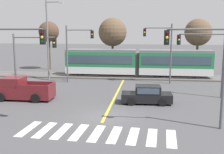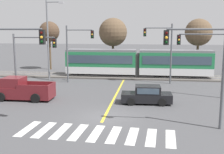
# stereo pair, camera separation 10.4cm
# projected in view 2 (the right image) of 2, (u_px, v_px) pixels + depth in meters

# --- Properties ---
(ground_plane) EXTENTS (200.00, 200.00, 0.00)m
(ground_plane) POSITION_uv_depth(u_px,v_px,m) (104.00, 117.00, 19.91)
(ground_plane) COLOR #474749
(track_bed) EXTENTS (120.00, 4.00, 0.18)m
(track_bed) POSITION_uv_depth(u_px,v_px,m) (125.00, 77.00, 36.61)
(track_bed) COLOR #56514C
(track_bed) RESTS_ON ground
(rail_near) EXTENTS (120.00, 0.08, 0.10)m
(rail_near) POSITION_uv_depth(u_px,v_px,m) (125.00, 76.00, 35.88)
(rail_near) COLOR #939399
(rail_near) RESTS_ON track_bed
(rail_far) EXTENTS (120.00, 0.08, 0.10)m
(rail_far) POSITION_uv_depth(u_px,v_px,m) (126.00, 75.00, 37.29)
(rail_far) COLOR #939399
(rail_far) RESTS_ON track_bed
(light_rail_tram) EXTENTS (18.50, 2.64, 3.43)m
(light_rail_tram) POSITION_uv_depth(u_px,v_px,m) (138.00, 62.00, 36.06)
(light_rail_tram) COLOR silver
(light_rail_tram) RESTS_ON track_bed
(crosswalk_stripe_0) EXTENTS (0.71, 2.83, 0.01)m
(crosswalk_stripe_0) POSITION_uv_depth(u_px,v_px,m) (28.00, 129.00, 17.64)
(crosswalk_stripe_0) COLOR silver
(crosswalk_stripe_0) RESTS_ON ground
(crosswalk_stripe_1) EXTENTS (0.71, 2.83, 0.01)m
(crosswalk_stripe_1) POSITION_uv_depth(u_px,v_px,m) (44.00, 130.00, 17.43)
(crosswalk_stripe_1) COLOR silver
(crosswalk_stripe_1) RESTS_ON ground
(crosswalk_stripe_2) EXTENTS (0.71, 2.83, 0.01)m
(crosswalk_stripe_2) POSITION_uv_depth(u_px,v_px,m) (61.00, 131.00, 17.23)
(crosswalk_stripe_2) COLOR silver
(crosswalk_stripe_2) RESTS_ON ground
(crosswalk_stripe_3) EXTENTS (0.71, 2.83, 0.01)m
(crosswalk_stripe_3) POSITION_uv_depth(u_px,v_px,m) (78.00, 132.00, 17.03)
(crosswalk_stripe_3) COLOR silver
(crosswalk_stripe_3) RESTS_ON ground
(crosswalk_stripe_4) EXTENTS (0.71, 2.83, 0.01)m
(crosswalk_stripe_4) POSITION_uv_depth(u_px,v_px,m) (96.00, 133.00, 16.83)
(crosswalk_stripe_4) COLOR silver
(crosswalk_stripe_4) RESTS_ON ground
(crosswalk_stripe_5) EXTENTS (0.71, 2.83, 0.01)m
(crosswalk_stripe_5) POSITION_uv_depth(u_px,v_px,m) (114.00, 135.00, 16.63)
(crosswalk_stripe_5) COLOR silver
(crosswalk_stripe_5) RESTS_ON ground
(crosswalk_stripe_6) EXTENTS (0.71, 2.83, 0.01)m
(crosswalk_stripe_6) POSITION_uv_depth(u_px,v_px,m) (132.00, 136.00, 16.43)
(crosswalk_stripe_6) COLOR silver
(crosswalk_stripe_6) RESTS_ON ground
(crosswalk_stripe_7) EXTENTS (0.71, 2.83, 0.01)m
(crosswalk_stripe_7) POSITION_uv_depth(u_px,v_px,m) (151.00, 137.00, 16.23)
(crosswalk_stripe_7) COLOR silver
(crosswalk_stripe_7) RESTS_ON ground
(crosswalk_stripe_8) EXTENTS (0.71, 2.83, 0.01)m
(crosswalk_stripe_8) POSITION_uv_depth(u_px,v_px,m) (171.00, 139.00, 16.02)
(crosswalk_stripe_8) COLOR silver
(crosswalk_stripe_8) RESTS_ON ground
(lane_centre_line) EXTENTS (0.20, 16.26, 0.01)m
(lane_centre_line) POSITION_uv_depth(u_px,v_px,m) (116.00, 95.00, 26.73)
(lane_centre_line) COLOR gold
(lane_centre_line) RESTS_ON ground
(sedan_crossing) EXTENTS (4.27, 2.05, 1.52)m
(sedan_crossing) POSITION_uv_depth(u_px,v_px,m) (147.00, 95.00, 23.59)
(sedan_crossing) COLOR black
(sedan_crossing) RESTS_ON ground
(pickup_truck) EXTENTS (5.40, 2.24, 1.98)m
(pickup_truck) POSITION_uv_depth(u_px,v_px,m) (22.00, 90.00, 24.91)
(pickup_truck) COLOR maroon
(pickup_truck) RESTS_ON ground
(traffic_light_far_left) EXTENTS (3.25, 0.38, 6.61)m
(traffic_light_far_left) POSITION_uv_depth(u_px,v_px,m) (76.00, 46.00, 32.31)
(traffic_light_far_left) COLOR #515459
(traffic_light_far_left) RESTS_ON ground
(traffic_light_mid_right) EXTENTS (4.25, 0.38, 6.28)m
(traffic_light_mid_right) POSITION_uv_depth(u_px,v_px,m) (208.00, 52.00, 25.10)
(traffic_light_mid_right) COLOR #515459
(traffic_light_mid_right) RESTS_ON ground
(traffic_light_near_right) EXTENTS (3.75, 0.38, 6.76)m
(traffic_light_near_right) POSITION_uv_depth(u_px,v_px,m) (204.00, 59.00, 17.03)
(traffic_light_near_right) COLOR #515459
(traffic_light_near_right) RESTS_ON ground
(traffic_light_near_left) EXTENTS (3.75, 0.38, 6.75)m
(traffic_light_near_left) POSITION_uv_depth(u_px,v_px,m) (8.00, 58.00, 17.98)
(traffic_light_near_left) COLOR #515459
(traffic_light_near_left) RESTS_ON ground
(traffic_light_mid_left) EXTENTS (4.25, 0.38, 5.76)m
(traffic_light_mid_left) POSITION_uv_depth(u_px,v_px,m) (29.00, 54.00, 26.61)
(traffic_light_mid_left) COLOR #515459
(traffic_light_mid_left) RESTS_ON ground
(traffic_light_far_right) EXTENTS (3.25, 0.38, 6.80)m
(traffic_light_far_right) POSITION_uv_depth(u_px,v_px,m) (162.00, 45.00, 31.67)
(traffic_light_far_right) COLOR #515459
(traffic_light_far_right) RESTS_ON ground
(street_lamp_west) EXTENTS (2.22, 0.28, 9.58)m
(street_lamp_west) POSITION_uv_depth(u_px,v_px,m) (49.00, 36.00, 34.04)
(street_lamp_west) COLOR slate
(street_lamp_west) RESTS_ON ground
(bare_tree_far_west) EXTENTS (3.09, 3.09, 7.39)m
(bare_tree_far_west) POSITION_uv_depth(u_px,v_px,m) (49.00, 32.00, 42.85)
(bare_tree_far_west) COLOR brown
(bare_tree_far_west) RESTS_ON ground
(bare_tree_west) EXTENTS (3.98, 3.98, 7.77)m
(bare_tree_west) POSITION_uv_depth(u_px,v_px,m) (113.00, 32.00, 39.48)
(bare_tree_west) COLOR brown
(bare_tree_west) RESTS_ON ground
(bare_tree_east) EXTENTS (3.67, 3.67, 7.61)m
(bare_tree_east) POSITION_uv_depth(u_px,v_px,m) (199.00, 33.00, 37.89)
(bare_tree_east) COLOR brown
(bare_tree_east) RESTS_ON ground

